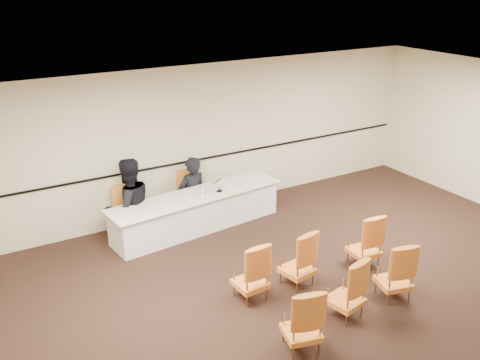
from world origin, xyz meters
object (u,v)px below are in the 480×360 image
Objects in this scene: water_bottle at (203,190)px; aud_chair_back_left at (302,318)px; coffee_cup at (230,187)px; aud_chair_back_right at (395,270)px; aud_chair_back_mid at (346,287)px; microphone at (219,184)px; panelist_main at (192,198)px; aud_chair_front_left at (250,270)px; panel_table at (197,212)px; panelist_second_chair at (130,211)px; drinking_glass at (202,193)px; panelist_second at (129,208)px; panelist_main_chair at (192,194)px; aud_chair_front_mid at (298,258)px; aud_chair_front_right at (365,239)px.

aud_chair_back_left is at bearing -97.30° from water_bottle.
coffee_cup is 0.14× the size of aud_chair_back_right.
microphone is at bearing 80.32° from aud_chair_back_mid.
panelist_main reaches higher than aud_chair_back_mid.
aud_chair_front_left is 1.00× the size of aud_chair_back_mid.
aud_chair_front_left is 1.00× the size of aud_chair_back_left.
aud_chair_back_left is at bearing -101.66° from panel_table.
microphone is 3.90m from aud_chair_back_left.
coffee_cup is at bearing -14.98° from panel_table.
aud_chair_back_mid is (0.48, -3.51, -0.33)m from water_bottle.
aud_chair_back_right is (1.92, 0.26, 0.00)m from aud_chair_back_left.
panel_table is 3.67× the size of aud_chair_front_left.
water_bottle is (-0.07, -0.64, 0.41)m from panelist_main.
panelist_second_chair is 1.00× the size of aud_chair_back_left.
aud_chair_front_left is at bearing -100.43° from water_bottle.
drinking_glass is at bearing 178.42° from coffee_cup.
water_bottle is (1.29, -0.50, 0.26)m from panelist_second.
panelist_main_chair is 3.09× the size of microphone.
panel_table is at bearing 131.69° from drinking_glass.
panelist_main_chair and panelist_second_chair have the same top height.
panelist_main is 1.37m from panelist_second_chair.
panel_table is 3.67× the size of aud_chair_front_mid.
aud_chair_front_mid is (-0.18, -2.47, -0.29)m from coffee_cup.
water_bottle is at bearing 151.49° from panelist_second.
aud_chair_front_mid and aud_chair_back_mid have the same top height.
panelist_second is at bearing 148.55° from microphone.
aud_chair_front_mid and aud_chair_front_right have the same top height.
drinking_glass is 0.11× the size of aud_chair_back_left.
drinking_glass reaches higher than panel_table.
panel_table is at bearing 170.95° from coffee_cup.
water_bottle is 3.11m from aud_chair_front_right.
coffee_cup is at bearing 88.82° from aud_chair_back_left.
panel_table is 3.22m from aud_chair_front_right.
aud_chair_front_right is 1.55m from aud_chair_back_mid.
water_bottle is (1.29, -0.50, 0.33)m from panelist_second_chair.
panel_table is 1.80× the size of panelist_second.
aud_chair_front_left is 1.42m from aud_chair_back_mid.
panelist_main is (0.17, 0.55, 0.04)m from panel_table.
aud_chair_back_mid is at bearing 87.98° from panelist_main.
panelist_main_chair is 1.00× the size of aud_chair_front_left.
aud_chair_front_mid is 1.00× the size of aud_chair_back_left.
panelist_main_chair reaches higher than drinking_glass.
aud_chair_front_mid is 1.33m from aud_chair_front_right.
aud_chair_back_mid reaches higher than panel_table.
panelist_main reaches higher than water_bottle.
aud_chair_front_right is at bearing -68.78° from panelist_main_chair.
aud_chair_back_left is at bearing -176.36° from aud_chair_back_mid.
aud_chair_front_right is at bearing -61.66° from panel_table.
aud_chair_back_mid is (-1.23, -0.94, 0.00)m from aud_chair_front_right.
panelist_main is at bearing 121.18° from aud_chair_front_right.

